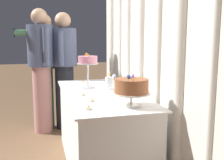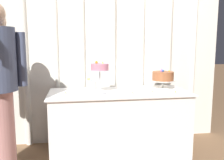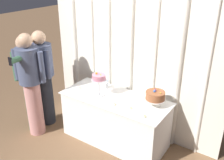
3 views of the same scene
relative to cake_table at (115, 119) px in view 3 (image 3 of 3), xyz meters
name	(u,v)px [view 3 (image 3 of 3)]	position (x,y,z in m)	size (l,w,h in m)	color
ground_plane	(111,143)	(0.00, -0.10, -0.39)	(24.00, 24.00, 0.00)	#846042
draped_curtain	(132,42)	(0.00, 0.46, 1.15)	(3.02, 0.20, 2.83)	white
cake_table	(115,119)	(0.00, 0.00, 0.00)	(1.68, 0.72, 0.78)	white
cake_display_nearleft	(99,79)	(-0.24, -0.08, 0.67)	(0.23, 0.23, 0.38)	silver
cake_display_nearright	(155,96)	(0.60, 0.12, 0.54)	(0.30, 0.30, 0.27)	silver
flower_vase	(105,85)	(-0.32, 0.19, 0.45)	(0.11, 0.12, 0.18)	silver
tealight_far_left	(80,88)	(-0.64, -0.07, 0.40)	(0.05, 0.05, 0.03)	beige
tealight_near_left	(115,104)	(0.12, -0.19, 0.40)	(0.04, 0.04, 0.04)	beige
tealight_near_right	(131,108)	(0.36, -0.15, 0.40)	(0.04, 0.04, 0.03)	beige
tealight_far_right	(145,116)	(0.62, -0.23, 0.40)	(0.05, 0.05, 0.03)	beige
guest_man_pink_jacket	(43,76)	(-1.30, -0.24, 0.52)	(0.52, 0.46, 1.68)	#282D38
guest_man_dark_suit	(31,82)	(-1.22, -0.56, 0.55)	(0.50, 0.45, 1.72)	#D6938E
guest_girl_blue_dress	(28,79)	(-1.33, -0.51, 0.55)	(0.41, 0.59, 1.66)	#3D6B4C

